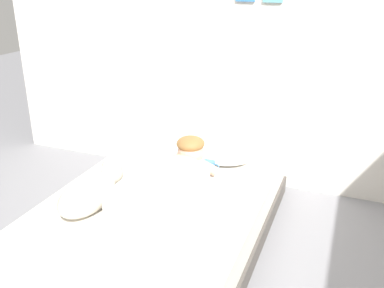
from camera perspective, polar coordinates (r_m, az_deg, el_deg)
The scene contains 8 objects.
ground_plane at distance 2.60m, azimuth -0.27°, elevation -18.05°, with size 13.37×13.37×0.00m, color gray.
back_wall at distance 3.41m, azimuth 9.09°, elevation 14.59°, with size 4.68×0.12×2.50m.
bed at distance 2.88m, azimuth -4.01°, elevation -9.55°, with size 1.33×1.92×0.34m.
pillow at distance 3.22m, azimuth 3.41°, elevation -1.42°, with size 0.52×0.32×0.11m, color white.
person_lying at distance 2.73m, azimuth -3.02°, elevation -4.82°, with size 0.43×0.92×0.27m.
dog at distance 2.65m, azimuth -13.45°, elevation -6.27°, with size 0.26×0.57×0.21m.
coffee_cup at distance 3.08m, azimuth 2.32°, elevation -2.94°, with size 0.12×0.09×0.07m.
cell_phone at distance 2.84m, azimuth -8.24°, elevation -6.17°, with size 0.07×0.14×0.01m, color black.
Camera 1 is at (0.74, -1.85, 1.67)m, focal length 39.58 mm.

